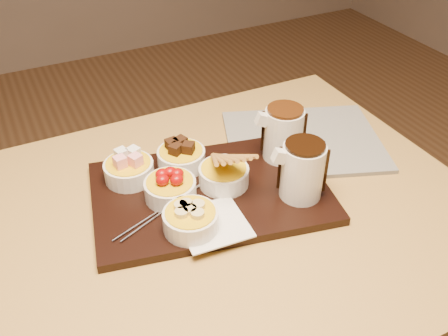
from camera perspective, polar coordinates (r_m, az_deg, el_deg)
name	(u,v)px	position (r m, az deg, el deg)	size (l,w,h in m)	color
dining_table	(175,261)	(1.01, -5.65, -10.54)	(1.20, 0.80, 0.75)	#AF8741
serving_board	(211,192)	(0.99, -1.55, -2.81)	(0.46, 0.30, 0.02)	black
napkin	(213,224)	(0.91, -1.30, -6.40)	(0.12, 0.12, 0.00)	white
bowl_marshmallows	(129,171)	(1.02, -10.79, -0.34)	(0.10, 0.10, 0.04)	white
bowl_cake	(181,159)	(1.04, -4.89, 1.08)	(0.10, 0.10, 0.04)	white
bowl_strawberries	(170,190)	(0.96, -6.15, -2.48)	(0.10, 0.10, 0.04)	white
bowl_biscotti	(224,176)	(0.99, -0.03, -0.92)	(0.10, 0.10, 0.04)	white
bowl_bananas	(191,221)	(0.89, -3.82, -6.02)	(0.10, 0.10, 0.04)	white
pitcher_dark_chocolate	(302,171)	(0.95, 8.94, -0.37)	(0.08, 0.08, 0.11)	silver
pitcher_milk_chocolate	(283,134)	(1.05, 6.79, 3.85)	(0.08, 0.08, 0.11)	silver
fondue_skewers	(168,205)	(0.95, -6.42, -4.22)	(0.26, 0.03, 0.01)	silver
newspaper	(303,141)	(1.16, 9.03, 3.11)	(0.35, 0.28, 0.01)	beige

